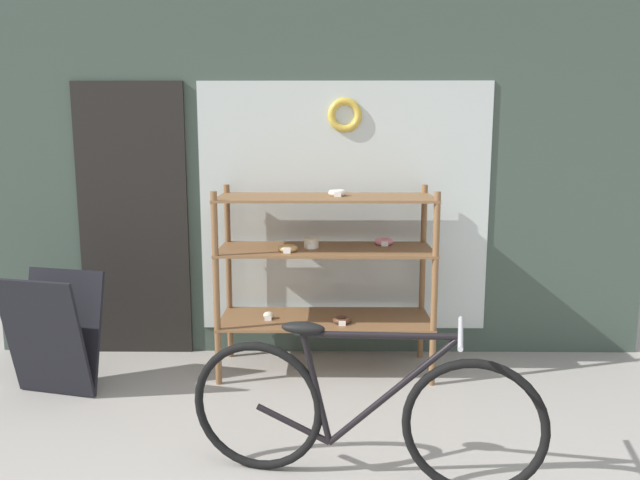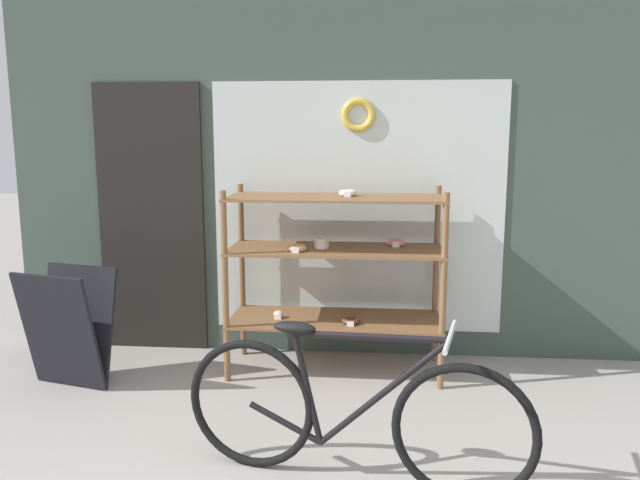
% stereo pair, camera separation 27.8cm
% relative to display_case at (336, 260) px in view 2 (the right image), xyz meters
% --- Properties ---
extents(storefront_facade, '(5.04, 0.13, 3.92)m').
position_rel_display_case_xyz_m(storefront_facade, '(-0.09, 0.43, 1.08)').
color(storefront_facade, '#3D4C42').
rests_on(storefront_facade, ground_plane).
extents(display_case, '(1.52, 0.58, 1.34)m').
position_rel_display_case_xyz_m(display_case, '(0.00, 0.00, 0.00)').
color(display_case, brown).
rests_on(display_case, ground_plane).
extents(bicycle, '(1.73, 0.53, 0.82)m').
position_rel_display_case_xyz_m(bicycle, '(0.18, -1.49, -0.46)').
color(bicycle, black).
rests_on(bicycle, ground_plane).
extents(sandwich_board, '(0.65, 0.51, 0.81)m').
position_rel_display_case_xyz_m(sandwich_board, '(-1.79, -0.45, -0.41)').
color(sandwich_board, black).
rests_on(sandwich_board, ground_plane).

